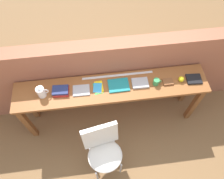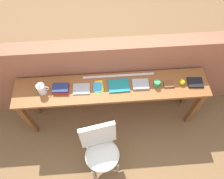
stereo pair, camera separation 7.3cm
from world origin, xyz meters
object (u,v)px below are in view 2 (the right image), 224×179
at_px(magazine_cycling, 81,89).
at_px(pitcher_white, 42,89).
at_px(book_open_centre, 119,86).
at_px(sports_ball_small, 182,82).
at_px(book_repair_rightmost, 195,83).
at_px(book_stack_leftmost, 61,89).
at_px(pamphlet_pile_colourful, 98,87).
at_px(chair_white_moulded, 101,148).
at_px(mug, 157,84).
at_px(leather_journal_brown, 169,84).

bearing_deg(magazine_cycling, pitcher_white, -177.66).
relative_size(magazine_cycling, book_open_centre, 0.79).
distance_m(sports_ball_small, book_repair_rightmost, 0.18).
distance_m(book_stack_leftmost, pamphlet_pile_colourful, 0.47).
distance_m(pitcher_white, book_stack_leftmost, 0.23).
distance_m(chair_white_moulded, sports_ball_small, 1.33).
relative_size(pitcher_white, mug, 1.67).
bearing_deg(pamphlet_pile_colourful, book_stack_leftmost, -179.42).
xyz_separation_m(leather_journal_brown, sports_ball_small, (0.17, 0.00, 0.02)).
relative_size(chair_white_moulded, magazine_cycling, 4.23).
bearing_deg(book_stack_leftmost, sports_ball_small, -0.78).
bearing_deg(book_repair_rightmost, leather_journal_brown, -176.03).
bearing_deg(magazine_cycling, pamphlet_pile_colourful, 5.98).
height_order(pamphlet_pile_colourful, leather_journal_brown, leather_journal_brown).
xyz_separation_m(chair_white_moulded, pitcher_white, (-0.68, 0.66, 0.43)).
xyz_separation_m(book_stack_leftmost, book_repair_rightmost, (1.71, -0.02, -0.02)).
distance_m(magazine_cycling, sports_ball_small, 1.29).
relative_size(pamphlet_pile_colourful, book_open_centre, 0.75).
bearing_deg(mug, book_repair_rightmost, 0.34).
bearing_deg(sports_ball_small, book_repair_rightmost, -1.25).
height_order(book_open_centre, book_repair_rightmost, book_repair_rightmost).
relative_size(leather_journal_brown, book_repair_rightmost, 0.68).
xyz_separation_m(chair_white_moulded, leather_journal_brown, (0.92, 0.66, 0.37)).
height_order(chair_white_moulded, book_open_centre, book_open_centre).
relative_size(book_stack_leftmost, book_open_centre, 0.78).
height_order(book_stack_leftmost, book_open_centre, book_stack_leftmost).
bearing_deg(chair_white_moulded, book_open_centre, 67.81).
relative_size(chair_white_moulded, leather_journal_brown, 6.86).
xyz_separation_m(pitcher_white, book_open_centre, (0.96, 0.02, -0.07)).
relative_size(pamphlet_pile_colourful, mug, 1.82).
relative_size(book_stack_leftmost, pamphlet_pile_colourful, 1.04).
distance_m(magazine_cycling, book_open_centre, 0.48).
distance_m(mug, book_repair_rightmost, 0.51).
bearing_deg(book_open_centre, pamphlet_pile_colourful, 178.73).
height_order(leather_journal_brown, book_repair_rightmost, book_repair_rightmost).
bearing_deg(chair_white_moulded, pamphlet_pile_colourful, 88.53).
bearing_deg(leather_journal_brown, pamphlet_pile_colourful, 177.81).
height_order(pitcher_white, magazine_cycling, pitcher_white).
distance_m(book_stack_leftmost, book_repair_rightmost, 1.71).
bearing_deg(mug, leather_journal_brown, 1.15).
xyz_separation_m(pitcher_white, book_repair_rightmost, (1.94, -0.01, -0.06)).
bearing_deg(mug, sports_ball_small, 1.17).
bearing_deg(leather_journal_brown, mug, -179.17).
xyz_separation_m(book_stack_leftmost, leather_journal_brown, (1.37, -0.02, -0.02)).
xyz_separation_m(leather_journal_brown, book_repair_rightmost, (0.35, -0.00, 0.00)).
xyz_separation_m(pitcher_white, magazine_cycling, (0.48, 0.01, -0.07)).
height_order(book_stack_leftmost, magazine_cycling, book_stack_leftmost).
bearing_deg(magazine_cycling, book_open_centre, 3.42).
xyz_separation_m(chair_white_moulded, magazine_cycling, (-0.20, 0.67, 0.36)).
bearing_deg(pitcher_white, sports_ball_small, -0.07).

